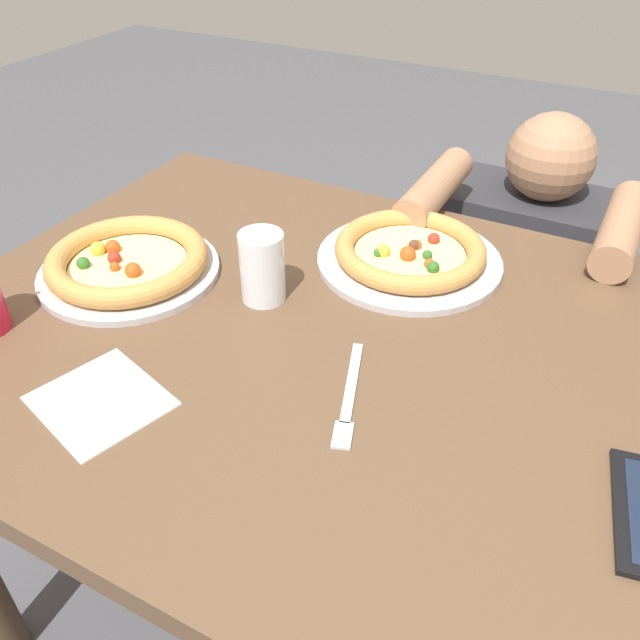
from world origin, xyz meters
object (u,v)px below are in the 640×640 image
(fork, at_px, (349,398))
(water_cup_clear, at_px, (262,266))
(diner_seated, at_px, (516,312))
(pizza_near, at_px, (128,263))
(pizza_far, at_px, (410,253))

(fork, bearing_deg, water_cup_clear, 146.47)
(fork, xyz_separation_m, diner_seated, (0.08, 0.80, -0.35))
(water_cup_clear, bearing_deg, pizza_near, -168.71)
(pizza_near, xyz_separation_m, diner_seated, (0.54, 0.70, -0.37))
(fork, bearing_deg, diner_seated, 84.36)
(water_cup_clear, xyz_separation_m, fork, (0.22, -0.15, -0.06))
(pizza_near, height_order, fork, pizza_near)
(pizza_far, distance_m, water_cup_clear, 0.27)
(pizza_near, bearing_deg, water_cup_clear, 11.29)
(pizza_near, distance_m, fork, 0.47)
(water_cup_clear, bearing_deg, pizza_far, 50.71)
(pizza_far, relative_size, diner_seated, 0.36)
(pizza_near, height_order, diner_seated, diner_seated)
(water_cup_clear, distance_m, diner_seated, 0.83)
(fork, distance_m, diner_seated, 0.88)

